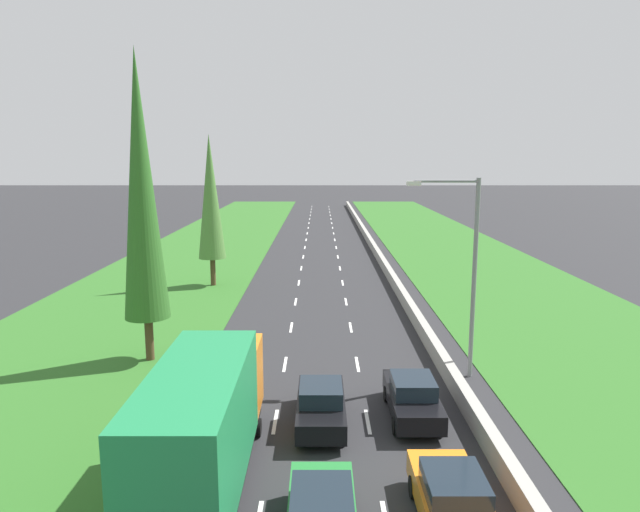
{
  "coord_description": "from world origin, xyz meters",
  "views": [
    {
      "loc": [
        -0.06,
        1.17,
        9.82
      ],
      "look_at": [
        0.01,
        52.28,
        0.92
      ],
      "focal_mm": 31.55,
      "sensor_mm": 36.0,
      "label": 1
    }
  ],
  "objects_px": {
    "orange_sedan_right_lane": "(452,501)",
    "poplar_tree_second": "(140,187)",
    "green_box_truck_left_lane": "(204,425)",
    "poplar_tree_third": "(210,197)",
    "black_sedan_centre_lane": "(320,404)",
    "street_light_mast": "(466,264)",
    "black_sedan_right_lane": "(412,397)"
  },
  "relations": [
    {
      "from": "orange_sedan_right_lane",
      "to": "poplar_tree_second",
      "type": "height_order",
      "value": "poplar_tree_second"
    },
    {
      "from": "green_box_truck_left_lane",
      "to": "poplar_tree_third",
      "type": "bearing_deg",
      "value": 100.24
    },
    {
      "from": "green_box_truck_left_lane",
      "to": "black_sedan_centre_lane",
      "type": "xyz_separation_m",
      "value": [
        3.38,
        4.34,
        -1.37
      ]
    },
    {
      "from": "green_box_truck_left_lane",
      "to": "street_light_mast",
      "type": "height_order",
      "value": "street_light_mast"
    },
    {
      "from": "green_box_truck_left_lane",
      "to": "poplar_tree_third",
      "type": "xyz_separation_m",
      "value": [
        -5.0,
        27.64,
        4.69
      ]
    },
    {
      "from": "black_sedan_centre_lane",
      "to": "poplar_tree_second",
      "type": "height_order",
      "value": "poplar_tree_second"
    },
    {
      "from": "green_box_truck_left_lane",
      "to": "poplar_tree_second",
      "type": "relative_size",
      "value": 0.63
    },
    {
      "from": "orange_sedan_right_lane",
      "to": "black_sedan_centre_lane",
      "type": "relative_size",
      "value": 1.0
    },
    {
      "from": "poplar_tree_second",
      "to": "black_sedan_right_lane",
      "type": "bearing_deg",
      "value": -27.49
    },
    {
      "from": "green_box_truck_left_lane",
      "to": "orange_sedan_right_lane",
      "type": "bearing_deg",
      "value": -13.3
    },
    {
      "from": "orange_sedan_right_lane",
      "to": "black_sedan_right_lane",
      "type": "distance_m",
      "value": 6.61
    },
    {
      "from": "green_box_truck_left_lane",
      "to": "poplar_tree_second",
      "type": "bearing_deg",
      "value": 114.21
    },
    {
      "from": "orange_sedan_right_lane",
      "to": "black_sedan_centre_lane",
      "type": "height_order",
      "value": "same"
    },
    {
      "from": "orange_sedan_right_lane",
      "to": "black_sedan_centre_lane",
      "type": "xyz_separation_m",
      "value": [
        -3.51,
        5.97,
        0.0
      ]
    },
    {
      "from": "green_box_truck_left_lane",
      "to": "street_light_mast",
      "type": "bearing_deg",
      "value": 42.75
    },
    {
      "from": "green_box_truck_left_lane",
      "to": "poplar_tree_third",
      "type": "distance_m",
      "value": 28.48
    },
    {
      "from": "green_box_truck_left_lane",
      "to": "black_sedan_centre_lane",
      "type": "distance_m",
      "value": 5.67
    },
    {
      "from": "poplar_tree_third",
      "to": "poplar_tree_second",
      "type": "bearing_deg",
      "value": -90.1
    },
    {
      "from": "street_light_mast",
      "to": "green_box_truck_left_lane",
      "type": "bearing_deg",
      "value": -137.25
    },
    {
      "from": "black_sedan_right_lane",
      "to": "street_light_mast",
      "type": "xyz_separation_m",
      "value": [
        2.96,
        4.12,
        4.42
      ]
    },
    {
      "from": "black_sedan_right_lane",
      "to": "street_light_mast",
      "type": "bearing_deg",
      "value": 54.28
    },
    {
      "from": "orange_sedan_right_lane",
      "to": "green_box_truck_left_lane",
      "type": "distance_m",
      "value": 7.21
    },
    {
      "from": "black_sedan_right_lane",
      "to": "poplar_tree_second",
      "type": "xyz_separation_m",
      "value": [
        -11.91,
        6.19,
        7.67
      ]
    },
    {
      "from": "orange_sedan_right_lane",
      "to": "green_box_truck_left_lane",
      "type": "height_order",
      "value": "green_box_truck_left_lane"
    },
    {
      "from": "orange_sedan_right_lane",
      "to": "black_sedan_centre_lane",
      "type": "bearing_deg",
      "value": 120.43
    },
    {
      "from": "orange_sedan_right_lane",
      "to": "poplar_tree_second",
      "type": "relative_size",
      "value": 0.3
    },
    {
      "from": "black_sedan_centre_lane",
      "to": "green_box_truck_left_lane",
      "type": "bearing_deg",
      "value": -127.93
    },
    {
      "from": "street_light_mast",
      "to": "poplar_tree_third",
      "type": "bearing_deg",
      "value": 128.66
    },
    {
      "from": "black_sedan_right_lane",
      "to": "green_box_truck_left_lane",
      "type": "distance_m",
      "value": 8.6
    },
    {
      "from": "green_box_truck_left_lane",
      "to": "street_light_mast",
      "type": "xyz_separation_m",
      "value": [
        9.84,
        9.1,
        3.05
      ]
    },
    {
      "from": "orange_sedan_right_lane",
      "to": "poplar_tree_third",
      "type": "height_order",
      "value": "poplar_tree_third"
    },
    {
      "from": "poplar_tree_third",
      "to": "black_sedan_right_lane",
      "type": "bearing_deg",
      "value": -62.34
    }
  ]
}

